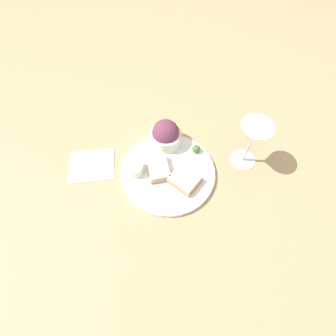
% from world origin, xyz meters
% --- Properties ---
extents(ground_plane, '(4.00, 4.00, 0.00)m').
position_xyz_m(ground_plane, '(0.00, 0.00, 0.00)').
color(ground_plane, tan).
extents(dinner_plate, '(0.29, 0.29, 0.01)m').
position_xyz_m(dinner_plate, '(0.00, 0.00, 0.01)').
color(dinner_plate, white).
rests_on(dinner_plate, ground_plane).
extents(salad_bowl, '(0.10, 0.10, 0.09)m').
position_xyz_m(salad_bowl, '(-0.11, 0.04, 0.05)').
color(salad_bowl, white).
rests_on(salad_bowl, dinner_plate).
extents(sauce_ramekin, '(0.05, 0.05, 0.03)m').
position_xyz_m(sauce_ramekin, '(-0.04, -0.09, 0.03)').
color(sauce_ramekin, white).
rests_on(sauce_ramekin, dinner_plate).
extents(cheese_toast_near, '(0.11, 0.10, 0.03)m').
position_xyz_m(cheese_toast_near, '(0.05, 0.03, 0.03)').
color(cheese_toast_near, tan).
rests_on(cheese_toast_near, dinner_plate).
extents(cheese_toast_far, '(0.10, 0.08, 0.03)m').
position_xyz_m(cheese_toast_far, '(-0.01, -0.02, 0.03)').
color(cheese_toast_far, tan).
rests_on(cheese_toast_far, dinner_plate).
extents(wine_glass, '(0.09, 0.09, 0.17)m').
position_xyz_m(wine_glass, '(0.06, 0.24, 0.12)').
color(wine_glass, silver).
rests_on(wine_glass, ground_plane).
extents(garnish, '(0.03, 0.03, 0.03)m').
position_xyz_m(garnish, '(-0.03, 0.11, 0.03)').
color(garnish, '#477533').
rests_on(garnish, dinner_plate).
extents(napkin, '(0.15, 0.17, 0.01)m').
position_xyz_m(napkin, '(-0.13, -0.21, 0.00)').
color(napkin, white).
rests_on(napkin, ground_plane).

